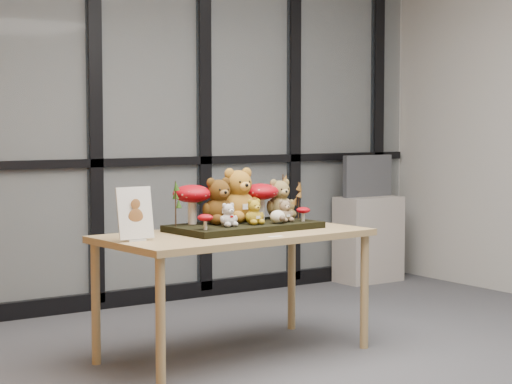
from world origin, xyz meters
TOP-DOWN VIEW (x-y plane):
  - floor at (0.00, 0.00)m, footprint 5.00×5.00m
  - room_shell at (0.00, 0.00)m, footprint 5.00×5.00m
  - glass_partition at (-0.00, 2.47)m, footprint 4.90×0.06m
  - display_table at (-0.36, 0.80)m, footprint 1.57×0.87m
  - diorama_tray at (-0.25, 0.86)m, footprint 0.90×0.50m
  - bear_pooh_yellow at (-0.23, 0.96)m, footprint 0.28×0.26m
  - bear_brown_medium at (-0.38, 0.94)m, footprint 0.24×0.22m
  - bear_tan_back at (0.09, 0.99)m, footprint 0.22×0.20m
  - bear_small_yellow at (-0.23, 0.79)m, footprint 0.13×0.12m
  - bear_white_bow at (-0.41, 0.78)m, footprint 0.12×0.11m
  - bear_beige_small at (-0.01, 0.80)m, footprint 0.12×0.11m
  - plush_cream_hedgehog at (-0.09, 0.75)m, footprint 0.07×0.06m
  - mushroom_back_left at (-0.51, 1.01)m, footprint 0.23×0.23m
  - mushroom_back_right at (-0.04, 0.99)m, footprint 0.22×0.22m
  - mushroom_front_left at (-0.60, 0.72)m, footprint 0.09×0.09m
  - mushroom_front_right at (0.11, 0.77)m, footprint 0.08×0.08m
  - sprig_green_far_left at (-0.65, 0.95)m, footprint 0.05×0.05m
  - sprig_green_mid_left at (-0.49, 1.01)m, footprint 0.05×0.05m
  - sprig_dry_far_right at (0.12, 0.99)m, footprint 0.05×0.05m
  - sprig_dry_mid_right at (0.15, 0.87)m, footprint 0.05×0.05m
  - sprig_green_centre at (-0.30, 1.03)m, footprint 0.05×0.05m
  - sign_holder at (-1.00, 0.77)m, footprint 0.20×0.06m
  - label_card at (-0.29, 0.50)m, footprint 0.09×0.03m
  - cabinet at (1.94, 2.27)m, footprint 0.54×0.31m
  - monitor at (1.94, 2.29)m, footprint 0.49×0.05m

SIDE VIEW (x-z plane):
  - floor at x=0.00m, z-range 0.00..0.00m
  - cabinet at x=1.94m, z-range 0.00..0.71m
  - display_table at x=-0.36m, z-range 0.29..1.00m
  - label_card at x=-0.29m, z-range 0.71..0.72m
  - diorama_tray at x=-0.25m, z-range 0.71..0.75m
  - plush_cream_hedgehog at x=-0.09m, z-range 0.75..0.84m
  - mushroom_front_right at x=0.11m, z-range 0.75..0.84m
  - mushroom_front_left at x=-0.60m, z-range 0.75..0.85m
  - bear_beige_small at x=-0.01m, z-range 0.75..0.90m
  - bear_white_bow at x=-0.41m, z-range 0.75..0.90m
  - bear_small_yellow at x=-0.23m, z-range 0.75..0.91m
  - sprig_green_centre at x=-0.30m, z-range 0.75..0.92m
  - sign_holder at x=-1.00m, z-range 0.70..0.99m
  - sprig_green_mid_left at x=-0.49m, z-range 0.75..0.96m
  - sprig_dry_mid_right at x=0.15m, z-range 0.75..0.98m
  - mushroom_back_right at x=-0.04m, z-range 0.75..0.99m
  - mushroom_back_left at x=-0.51m, z-range 0.75..1.00m
  - sprig_green_far_left at x=-0.65m, z-range 0.75..1.01m
  - bear_tan_back at x=0.09m, z-range 0.75..1.02m
  - sprig_dry_far_right at x=0.12m, z-range 0.75..1.02m
  - monitor at x=1.94m, z-range 0.71..1.06m
  - bear_brown_medium at x=-0.38m, z-range 0.75..1.05m
  - bear_pooh_yellow at x=-0.23m, z-range 0.75..1.10m
  - glass_partition at x=0.00m, z-range 0.03..2.81m
  - room_shell at x=0.00m, z-range -0.82..4.18m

